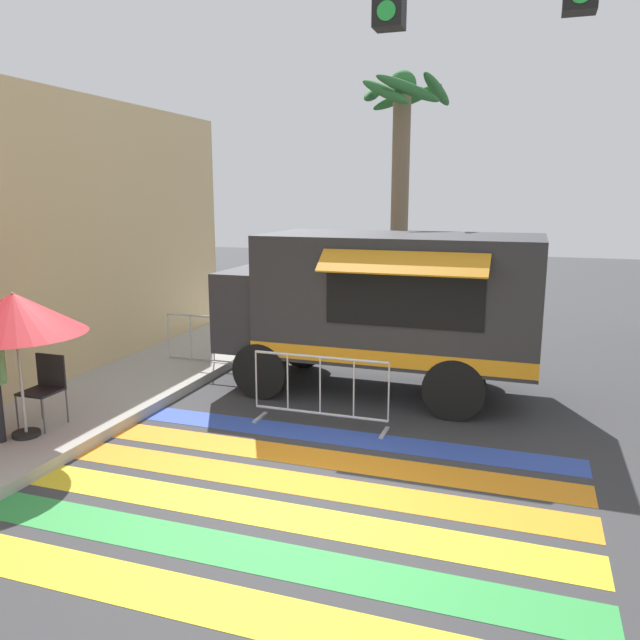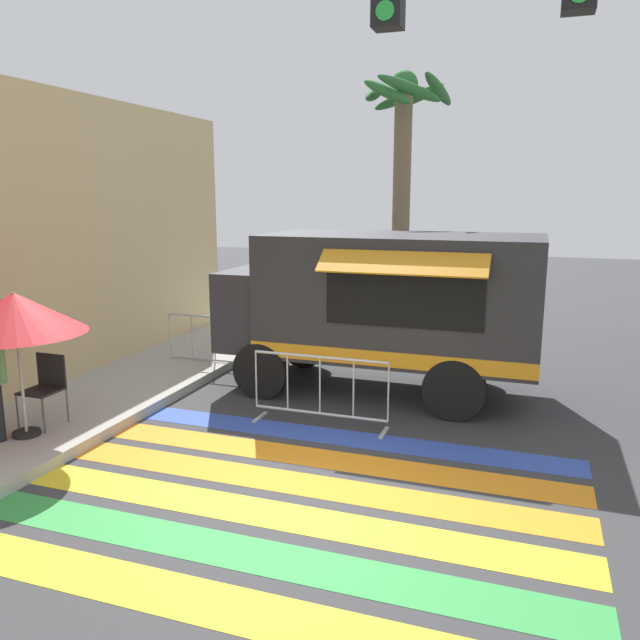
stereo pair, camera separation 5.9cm
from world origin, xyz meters
The scene contains 9 objects.
ground_plane centered at (0.00, 0.00, 0.00)m, with size 60.00×60.00×0.00m, color #38383A.
crosswalk_painted centered at (0.00, -0.08, 0.00)m, with size 6.40×4.36×0.01m.
food_truck centered at (-0.10, 4.06, 1.60)m, with size 5.26×2.65×2.69m.
traffic_signal_pole centered at (2.73, 0.98, 4.63)m, with size 4.38×0.29×6.52m.
patio_umbrella centered at (-3.92, 0.14, 1.82)m, with size 1.78×1.78×1.95m.
folding_chair centered at (-3.97, 0.61, 0.75)m, with size 0.48×0.48×0.98m.
barricade_front centered at (-0.44, 2.14, 0.53)m, with size 2.05×0.44×1.06m.
barricade_side centered at (-3.33, 4.30, 0.52)m, with size 2.01×0.44×1.06m.
palm_tree centered at (-0.53, 8.01, 4.00)m, with size 1.92×1.95×5.97m.
Camera 2 is at (2.39, -6.03, 3.33)m, focal length 35.00 mm.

